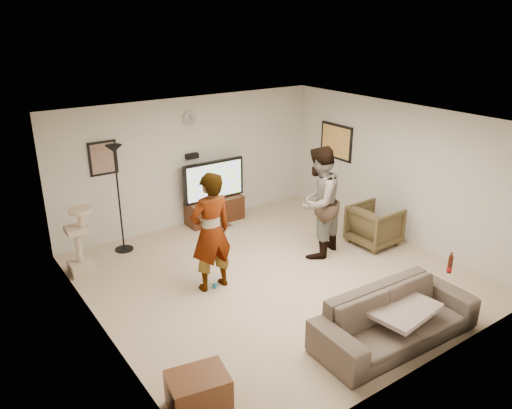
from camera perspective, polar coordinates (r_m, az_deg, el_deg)
floor at (r=8.08m, az=2.25°, el=-8.21°), size 5.50×5.50×0.02m
ceiling at (r=7.20m, az=2.54°, el=9.59°), size 5.50×5.50×0.02m
wall_back at (r=9.77m, az=-7.46°, el=4.86°), size 5.50×0.04×2.50m
wall_front at (r=5.81m, az=19.18°, el=-7.73°), size 5.50×0.04×2.50m
wall_left at (r=6.40m, az=-17.70°, el=-4.84°), size 0.04×5.50×2.50m
wall_right at (r=9.39m, az=15.89°, el=3.58°), size 0.04×5.50×2.50m
wall_clock at (r=9.54m, az=-7.61°, el=9.73°), size 0.26×0.04×0.26m
wall_speaker at (r=9.68m, az=-7.32°, el=5.52°), size 0.25×0.10×0.10m
picture_back at (r=9.03m, az=-17.09°, el=5.09°), size 0.42×0.03×0.52m
picture_right at (r=10.35m, az=9.15°, el=7.12°), size 0.03×0.78×0.62m
tv_stand at (r=10.05m, az=-4.74°, el=-0.64°), size 1.16×0.45×0.48m
console_box at (r=9.76m, az=-4.09°, el=-2.61°), size 0.40×0.30×0.07m
tv at (r=9.83m, az=-4.85°, el=2.78°), size 1.31×0.08×0.78m
tv_screen at (r=9.80m, az=-4.72°, el=2.71°), size 1.21×0.01×0.69m
floor_lamp at (r=8.85m, az=-15.39°, el=0.55°), size 0.32×0.32×1.91m
cat_tree at (r=8.39m, az=-19.70°, el=-4.00°), size 0.36×0.36×1.12m
person_left at (r=7.38m, az=-5.19°, el=-3.17°), size 0.68×0.45×1.84m
person_right at (r=8.44m, az=7.13°, el=0.23°), size 1.14×1.03×1.93m
sofa at (r=6.71m, az=15.69°, el=-12.37°), size 2.27×0.97×0.65m
throw_blanket at (r=6.71m, az=16.24°, el=-11.30°), size 0.98×0.81×0.06m
beer_bottle at (r=7.24m, az=21.32°, el=-6.39°), size 0.06×0.06×0.25m
armchair at (r=9.24m, az=13.41°, el=-2.32°), size 0.81×0.79×0.73m
side_table at (r=5.63m, az=-6.61°, el=-20.52°), size 0.70×0.58×0.42m
toy_ball at (r=7.75m, az=-4.75°, el=-9.24°), size 0.08×0.08×0.08m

